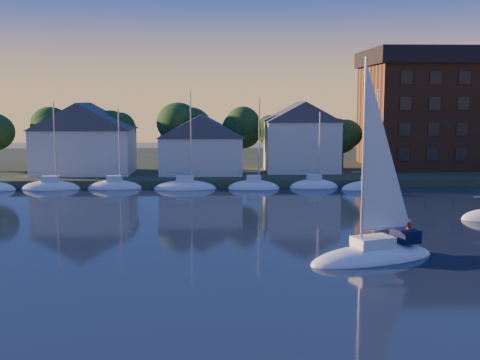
{
  "coord_description": "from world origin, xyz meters",
  "views": [
    {
      "loc": [
        -3.7,
        -24.97,
        11.17
      ],
      "look_at": [
        -1.98,
        22.0,
        4.79
      ],
      "focal_mm": 45.0,
      "sensor_mm": 36.0,
      "label": 1
    }
  ],
  "objects_px": {
    "clubhouse_east": "(301,136)",
    "clubhouse_centre": "(201,143)",
    "clubhouse_west": "(84,137)",
    "condo_block": "(468,108)",
    "hero_sailboat": "(374,251)"
  },
  "relations": [
    {
      "from": "clubhouse_centre",
      "to": "clubhouse_east",
      "type": "bearing_deg",
      "value": 8.13
    },
    {
      "from": "clubhouse_centre",
      "to": "clubhouse_east",
      "type": "distance_m",
      "value": 14.17
    },
    {
      "from": "hero_sailboat",
      "to": "clubhouse_east",
      "type": "bearing_deg",
      "value": -111.1
    },
    {
      "from": "clubhouse_west",
      "to": "hero_sailboat",
      "type": "height_order",
      "value": "hero_sailboat"
    },
    {
      "from": "clubhouse_east",
      "to": "clubhouse_west",
      "type": "bearing_deg",
      "value": -178.09
    },
    {
      "from": "clubhouse_east",
      "to": "condo_block",
      "type": "relative_size",
      "value": 0.34
    },
    {
      "from": "clubhouse_west",
      "to": "condo_block",
      "type": "bearing_deg",
      "value": 7.07
    },
    {
      "from": "clubhouse_east",
      "to": "clubhouse_centre",
      "type": "bearing_deg",
      "value": -171.87
    },
    {
      "from": "condo_block",
      "to": "clubhouse_west",
      "type": "bearing_deg",
      "value": -172.93
    },
    {
      "from": "clubhouse_centre",
      "to": "clubhouse_east",
      "type": "relative_size",
      "value": 1.1
    },
    {
      "from": "clubhouse_centre",
      "to": "condo_block",
      "type": "bearing_deg",
      "value": 11.24
    },
    {
      "from": "condo_block",
      "to": "hero_sailboat",
      "type": "relative_size",
      "value": 2.06
    },
    {
      "from": "clubhouse_centre",
      "to": "clubhouse_west",
      "type": "bearing_deg",
      "value": 176.42
    },
    {
      "from": "clubhouse_west",
      "to": "clubhouse_east",
      "type": "bearing_deg",
      "value": 1.91
    },
    {
      "from": "hero_sailboat",
      "to": "clubhouse_centre",
      "type": "bearing_deg",
      "value": -92.37
    }
  ]
}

